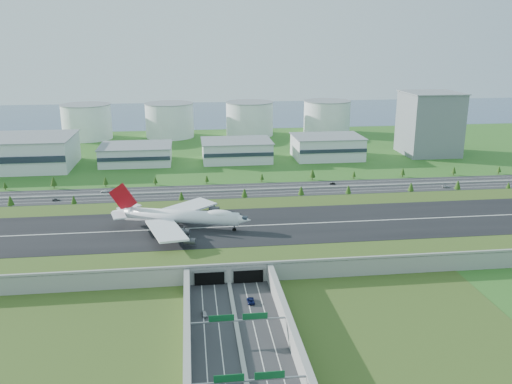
{
  "coord_description": "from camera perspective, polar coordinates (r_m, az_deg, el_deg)",
  "views": [
    {
      "loc": [
        -15.07,
        -266.2,
        105.02
      ],
      "look_at": [
        22.58,
        35.0,
        16.33
      ],
      "focal_mm": 38.0,
      "sensor_mm": 36.0,
      "label": 1
    }
  ],
  "objects": [
    {
      "name": "tree_row",
      "position": [
        372.07,
        -5.9,
        0.54
      ],
      "size": [
        503.83,
        48.63,
        8.34
      ],
      "color": "#3D2819",
      "rests_on": "ground"
    },
    {
      "name": "car_6",
      "position": [
        407.8,
        19.33,
        0.56
      ],
      "size": [
        5.86,
        2.92,
        1.6
      ],
      "primitive_type": "imported",
      "rotation": [
        0.0,
        0.0,
        1.62
      ],
      "color": "silver",
      "rests_on": "ground"
    },
    {
      "name": "sign_gantry_near",
      "position": [
        197.84,
        -1.87,
        -13.44
      ],
      "size": [
        38.7,
        0.7,
        9.8
      ],
      "color": "gray",
      "rests_on": "ground"
    },
    {
      "name": "office_tower",
      "position": [
        514.75,
        17.8,
        6.85
      ],
      "size": [
        46.0,
        46.0,
        55.0
      ],
      "primitive_type": "cube",
      "color": "slate",
      "rests_on": "ground"
    },
    {
      "name": "boeing_747",
      "position": [
        282.61,
        -7.97,
        -2.54
      ],
      "size": [
        73.47,
        68.47,
        23.33
      ],
      "rotation": [
        0.0,
        0.0,
        -0.28
      ],
      "color": "white",
      "rests_on": "airfield_deck"
    },
    {
      "name": "hangar_mid_a",
      "position": [
        468.67,
        -12.5,
        3.89
      ],
      "size": [
        58.0,
        42.0,
        15.0
      ],
      "primitive_type": "cube",
      "color": "silver",
      "rests_on": "ground"
    },
    {
      "name": "car_0",
      "position": [
        215.82,
        -5.45,
        -12.63
      ],
      "size": [
        2.65,
        4.94,
        1.6
      ],
      "primitive_type": "imported",
      "rotation": [
        0.0,
        0.0,
        0.17
      ],
      "color": "#AEAFB3",
      "rests_on": "ground"
    },
    {
      "name": "fuel_tank_a",
      "position": [
        592.18,
        -17.38,
        7.05
      ],
      "size": [
        50.0,
        50.0,
        35.0
      ],
      "primitive_type": "cylinder",
      "color": "silver",
      "rests_on": "ground"
    },
    {
      "name": "fuel_tank_d",
      "position": [
        601.82,
        7.46,
        7.79
      ],
      "size": [
        50.0,
        50.0,
        35.0
      ],
      "primitive_type": "cylinder",
      "color": "silver",
      "rests_on": "ground"
    },
    {
      "name": "north_expressway",
      "position": [
        376.45,
        -4.55,
        0.04
      ],
      "size": [
        560.0,
        36.0,
        0.12
      ],
      "primitive_type": "cube",
      "color": "#28282B",
      "rests_on": "ground"
    },
    {
      "name": "car_5",
      "position": [
        396.58,
        8.07,
        0.89
      ],
      "size": [
        4.37,
        2.45,
        1.36
      ],
      "primitive_type": "imported",
      "rotation": [
        0.0,
        0.0,
        -1.83
      ],
      "color": "black",
      "rests_on": "ground"
    },
    {
      "name": "sign_gantry_far",
      "position": [
        168.48,
        -0.7,
        -19.31
      ],
      "size": [
        38.7,
        0.7,
        9.8
      ],
      "color": "gray",
      "rests_on": "ground"
    },
    {
      "name": "fuel_tank_b",
      "position": [
        583.15,
        -9.08,
        7.45
      ],
      "size": [
        50.0,
        50.0,
        35.0
      ],
      "primitive_type": "cylinder",
      "color": "silver",
      "rests_on": "ground"
    },
    {
      "name": "ground",
      "position": [
        286.57,
        -3.63,
        -5.25
      ],
      "size": [
        1200.0,
        1200.0,
        0.0
      ],
      "primitive_type": "plane",
      "color": "#255A1C",
      "rests_on": "ground"
    },
    {
      "name": "hangar_mid_b",
      "position": [
        468.02,
        -2.07,
        4.38
      ],
      "size": [
        58.0,
        42.0,
        17.0
      ],
      "primitive_type": "cube",
      "color": "silver",
      "rests_on": "ground"
    },
    {
      "name": "bay_water",
      "position": [
        753.7,
        -5.97,
        8.19
      ],
      "size": [
        1200.0,
        260.0,
        0.06
      ],
      "primitive_type": "cube",
      "color": "#394F6D",
      "rests_on": "ground"
    },
    {
      "name": "fuel_tank_c",
      "position": [
        586.43,
        -0.68,
        7.7
      ],
      "size": [
        50.0,
        50.0,
        35.0
      ],
      "primitive_type": "cylinder",
      "color": "silver",
      "rests_on": "ground"
    },
    {
      "name": "car_7",
      "position": [
        387.39,
        -15.65,
        0.08
      ],
      "size": [
        5.67,
        2.47,
        1.62
      ],
      "primitive_type": "imported",
      "rotation": [
        0.0,
        0.0,
        -1.54
      ],
      "color": "white",
      "rests_on": "ground"
    },
    {
      "name": "hangar_mid_c",
      "position": [
        481.31,
        7.49,
        4.7
      ],
      "size": [
        58.0,
        42.0,
        19.0
      ],
      "primitive_type": "cube",
      "color": "silver",
      "rests_on": "ground"
    },
    {
      "name": "underpass_road",
      "position": [
        195.87,
        -1.74,
        -14.97
      ],
      "size": [
        38.8,
        120.4,
        8.0
      ],
      "color": "#28282B",
      "rests_on": "ground"
    },
    {
      "name": "car_2",
      "position": [
        224.39,
        -0.56,
        -11.34
      ],
      "size": [
        2.84,
        6.14,
        1.7
      ],
      "primitive_type": "imported",
      "rotation": [
        0.0,
        0.0,
        3.14
      ],
      "color": "#0D1443",
      "rests_on": "ground"
    },
    {
      "name": "airfield_deck",
      "position": [
        285.0,
        -3.64,
        -4.48
      ],
      "size": [
        520.0,
        100.0,
        9.2
      ],
      "color": "gray",
      "rests_on": "ground"
    },
    {
      "name": "car_4",
      "position": [
        377.67,
        -20.31,
        -0.76
      ],
      "size": [
        4.77,
        2.21,
        1.58
      ],
      "primitive_type": "imported",
      "rotation": [
        0.0,
        0.0,
        1.65
      ],
      "color": "#4E4F53",
      "rests_on": "ground"
    }
  ]
}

